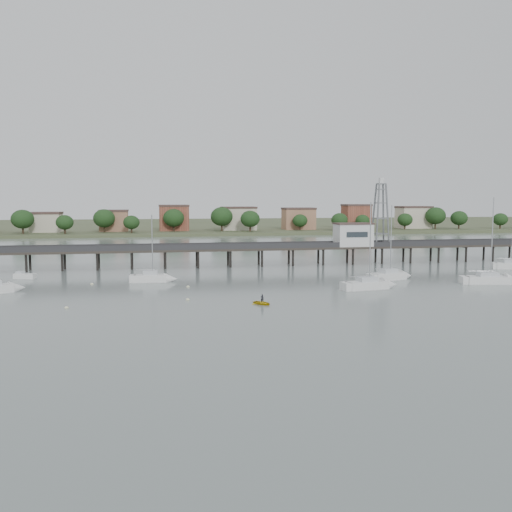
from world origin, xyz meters
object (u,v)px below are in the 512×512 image
(sailboat_a, at_px, (0,289))
(yellow_dinghy, at_px, (262,304))
(pier, at_px, (245,249))
(lattice_tower, at_px, (381,215))
(sailboat_d, at_px, (497,280))
(white_tender, at_px, (24,276))
(sailboat_f, at_px, (375,285))
(sailboat_b, at_px, (157,278))
(sailboat_c, at_px, (394,276))

(sailboat_a, height_order, yellow_dinghy, sailboat_a)
(pier, height_order, lattice_tower, lattice_tower)
(sailboat_d, distance_m, yellow_dinghy, 45.73)
(pier, height_order, white_tender, pier)
(lattice_tower, bearing_deg, white_tender, -170.96)
(white_tender, height_order, yellow_dinghy, yellow_dinghy)
(pier, bearing_deg, yellow_dinghy, -96.55)
(pier, relative_size, sailboat_d, 9.42)
(sailboat_d, distance_m, sailboat_f, 23.21)
(yellow_dinghy, bearing_deg, lattice_tower, 15.68)
(sailboat_d, xyz_separation_m, sailboat_b, (-58.36, 13.25, 0.02))
(pier, relative_size, white_tender, 36.11)
(sailboat_f, bearing_deg, sailboat_c, 41.82)
(lattice_tower, distance_m, sailboat_f, 40.11)
(sailboat_b, xyz_separation_m, white_tender, (-24.19, 8.88, -0.18))
(lattice_tower, relative_size, sailboat_c, 1.08)
(sailboat_c, relative_size, yellow_dinghy, 4.85)
(lattice_tower, bearing_deg, sailboat_f, -113.94)
(sailboat_d, distance_m, sailboat_a, 83.06)
(sailboat_f, distance_m, white_tender, 63.83)
(white_tender, relative_size, yellow_dinghy, 1.40)
(sailboat_a, distance_m, sailboat_f, 60.11)
(lattice_tower, xyz_separation_m, sailboat_b, (-50.90, -20.83, -10.46))
(pier, distance_m, sailboat_c, 35.01)
(sailboat_b, distance_m, sailboat_c, 43.23)
(sailboat_b, height_order, yellow_dinghy, sailboat_b)
(lattice_tower, relative_size, sailboat_f, 1.03)
(sailboat_d, relative_size, sailboat_b, 1.26)
(sailboat_b, xyz_separation_m, sailboat_f, (35.19, -14.56, -0.01))
(sailboat_c, relative_size, sailboat_f, 0.95)
(lattice_tower, bearing_deg, sailboat_c, -107.18)
(sailboat_b, bearing_deg, yellow_dinghy, -55.38)
(pier, distance_m, yellow_dinghy, 46.20)
(yellow_dinghy, bearing_deg, sailboat_d, -20.77)
(sailboat_a, xyz_separation_m, white_tender, (0.30, 16.23, -0.18))
(lattice_tower, height_order, sailboat_c, lattice_tower)
(sailboat_c, distance_m, sailboat_f, 12.40)
(sailboat_b, xyz_separation_m, sailboat_a, (-24.48, -7.35, -0.01))
(sailboat_d, xyz_separation_m, yellow_dinghy, (-44.22, -11.66, -0.63))
(sailboat_c, distance_m, white_tender, 68.53)
(sailboat_a, distance_m, white_tender, 16.23)
(lattice_tower, xyz_separation_m, sailboat_d, (7.46, -34.08, -10.47))
(sailboat_f, bearing_deg, sailboat_d, -6.20)
(lattice_tower, distance_m, sailboat_d, 36.43)
(sailboat_c, height_order, white_tender, sailboat_c)
(pier, bearing_deg, sailboat_f, -65.96)
(sailboat_d, relative_size, sailboat_a, 1.16)
(sailboat_c, xyz_separation_m, yellow_dinghy, (-28.80, -20.02, -0.64))
(sailboat_b, bearing_deg, sailboat_c, -1.47)
(pier, xyz_separation_m, sailboat_c, (23.55, -25.72, -3.16))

